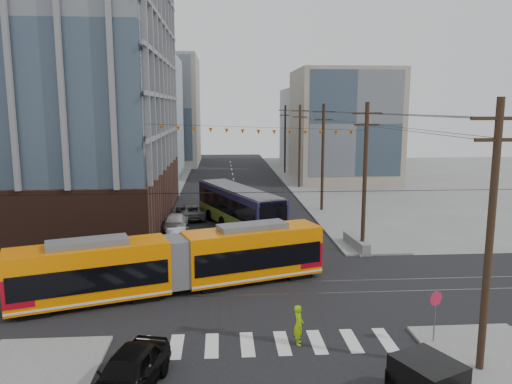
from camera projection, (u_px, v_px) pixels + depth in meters
ground at (260, 317)px, 25.60m from camera, size 160.00×160.00×0.00m
bg_bldg_nw_near at (118, 119)px, 74.04m from camera, size 18.00×16.00×18.00m
bg_bldg_ne_near at (343, 126)px, 72.59m from camera, size 14.00×14.00×16.00m
bg_bldg_nw_far at (156, 111)px, 93.75m from camera, size 16.00×18.00×20.00m
bg_bldg_ne_far at (328, 127)px, 92.56m from camera, size 16.00×16.00×14.00m
utility_pole_near at (490, 240)px, 19.37m from camera, size 0.30×0.30×11.00m
utility_pole_far at (285, 140)px, 80.35m from camera, size 0.30×0.30×11.00m
streetcar at (176, 263)px, 28.84m from camera, size 17.91×8.23×3.48m
city_bus at (239, 208)px, 44.23m from camera, size 7.48×13.11×3.68m
black_sedan at (129, 373)px, 18.61m from camera, size 3.08×5.18×1.65m
parked_car_silver at (178, 234)px, 39.47m from camera, size 1.55×4.23×1.38m
parked_car_white at (176, 221)px, 44.09m from camera, size 2.00×4.83×1.40m
parked_car_grey at (190, 211)px, 48.13m from camera, size 3.38×5.49×1.42m
pedestrian at (299, 325)px, 22.50m from camera, size 0.46×0.69×1.84m
stop_sign at (435, 320)px, 22.42m from camera, size 0.94×0.94×2.37m
jersey_barrier at (356, 243)px, 37.86m from camera, size 1.32×4.36×0.86m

